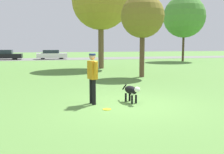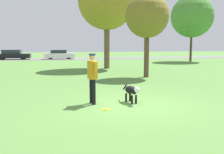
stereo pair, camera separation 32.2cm
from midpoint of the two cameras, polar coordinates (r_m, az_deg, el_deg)
ground_plane at (r=8.71m, az=2.91°, el=-6.13°), size 120.00×120.00×0.00m
far_road_strip at (r=36.75m, az=-10.76°, el=3.91°), size 120.00×6.00×0.01m
person at (r=8.73m, az=-5.33°, el=0.57°), size 0.30×0.68×1.70m
dog at (r=8.99m, az=3.25°, el=-3.01°), size 0.42×1.10×0.61m
frisbee at (r=8.12m, az=-2.27°, el=-7.04°), size 0.26×0.26×0.02m
tree_mid_center at (r=22.08m, az=-2.89°, el=16.22°), size 4.71×4.71×7.87m
tree_near_right at (r=16.20m, az=6.09°, el=12.95°), size 2.62×2.62×4.99m
tree_far_right at (r=32.34m, az=15.16°, el=12.56°), size 4.88×4.88×7.64m
parked_car_black at (r=36.84m, az=-22.70°, el=4.46°), size 4.48×1.93×1.29m
parked_car_white at (r=36.28m, az=-13.28°, el=4.77°), size 4.02×1.72×1.24m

